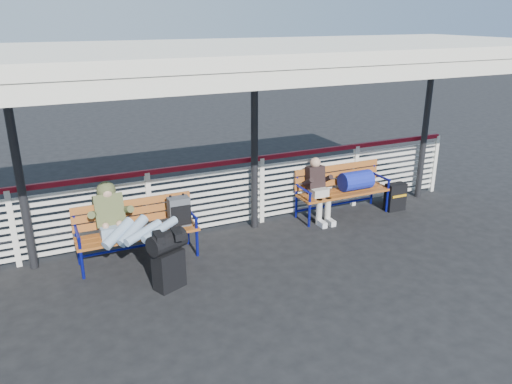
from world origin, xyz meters
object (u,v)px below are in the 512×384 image
bench_left (149,221)px  suitcase_side (395,197)px  bench_right (349,183)px  companion_person (318,189)px  luggage_stack (168,258)px  traveler_man (130,226)px

bench_left → suitcase_side: (4.70, -0.02, -0.33)m
bench_right → companion_person: bearing=-177.1°
bench_right → suitcase_side: (0.92, -0.24, -0.34)m
bench_right → luggage_stack: bearing=-161.7°
bench_right → companion_person: 0.68m
companion_person → suitcase_side: (1.60, -0.20, -0.33)m
bench_left → companion_person: bearing=3.4°
bench_left → suitcase_side: bearing=-0.2°
bench_right → suitcase_side: bearing=-14.6°
traveler_man → companion_person: 3.49m
bench_right → suitcase_side: bench_right is taller
companion_person → traveler_man: bearing=-171.2°
traveler_man → suitcase_side: traveler_man is taller
bench_left → traveler_man: traveler_man is taller
bench_left → bench_right: bearing=3.3°
companion_person → bench_right: bearing=2.9°
bench_right → companion_person: companion_person is taller
luggage_stack → traveler_man: bearing=93.5°
suitcase_side → traveler_man: bearing=-175.5°
luggage_stack → companion_person: 3.33m
bench_left → bench_right: bench_left is taller
bench_left → traveler_man: size_ratio=1.10×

